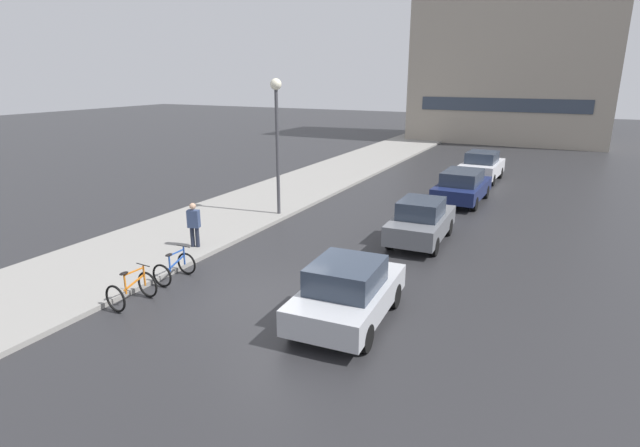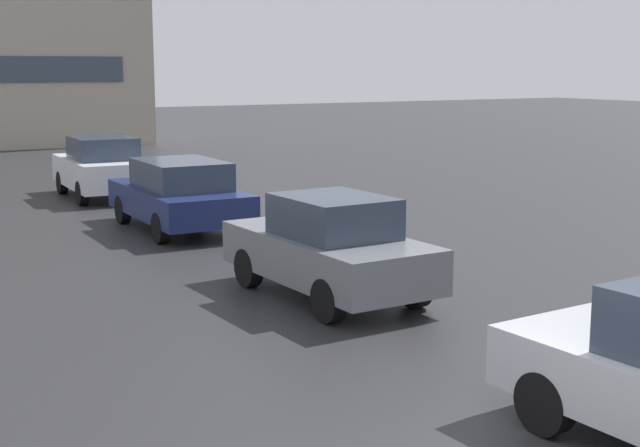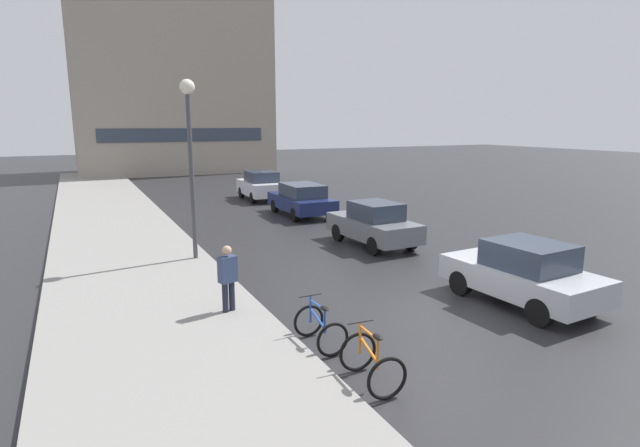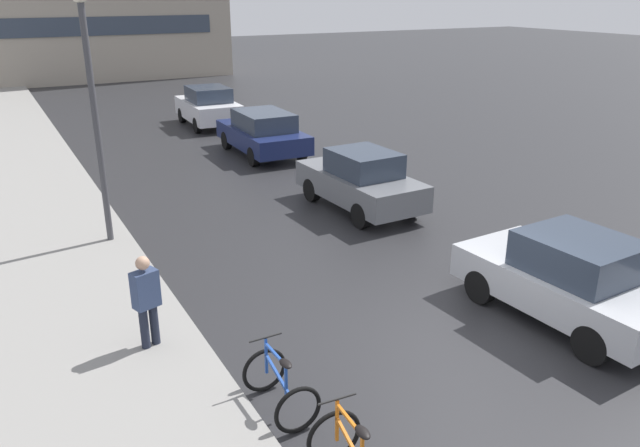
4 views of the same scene
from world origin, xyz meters
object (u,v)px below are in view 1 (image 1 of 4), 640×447
car_silver (348,292)px  streetlamp (277,121)px  car_navy (462,186)px  bicycle_nearest (132,290)px  car_white (482,166)px  car_grey (421,221)px  pedestrian (194,224)px  bicycle_second (175,268)px

car_silver → streetlamp: (-6.44, 7.40, 3.24)m
car_navy → streetlamp: streetlamp is taller
bicycle_nearest → car_silver: size_ratio=0.29×
car_white → car_grey: bearing=-90.4°
car_white → car_navy: bearing=-89.6°
pedestrian → streetlamp: bearing=86.0°
car_navy → car_silver: bearing=-90.2°
car_silver → car_navy: (0.05, 13.44, 0.01)m
car_silver → streetlamp: streetlamp is taller
bicycle_second → pedestrian: pedestrian is taller
pedestrian → car_white: bearing=67.9°
car_white → bicycle_second: bearing=-106.4°
car_grey → car_navy: bearing=89.0°
car_navy → car_white: size_ratio=1.10×
bicycle_second → pedestrian: (-1.20, 2.34, 0.57)m
bicycle_nearest → bicycle_second: (-0.12, 1.74, -0.02)m
bicycle_second → car_silver: size_ratio=0.28×
bicycle_nearest → car_grey: car_grey is taller
car_navy → bicycle_second: bearing=-112.8°
car_silver → pedestrian: pedestrian is taller
streetlamp → pedestrian: bearing=-94.0°
bicycle_nearest → car_white: 21.51m
bicycle_nearest → car_white: car_white is taller
car_silver → pedestrian: bearing=160.6°
car_navy → bicycle_nearest: bearing=-110.0°
pedestrian → streetlamp: streetlamp is taller
bicycle_second → pedestrian: 2.69m
bicycle_nearest → streetlamp: bearing=96.1°
car_white → streetlamp: (-6.45, -11.72, 3.19)m
car_silver → pedestrian: (-6.79, 2.39, 0.17)m
bicycle_nearest → car_grey: 10.04m
bicycle_nearest → pedestrian: 4.33m
bicycle_nearest → car_navy: 16.11m
bicycle_nearest → car_navy: (5.51, 15.13, 0.38)m
car_grey → car_navy: (0.12, 6.68, -0.00)m
car_grey → car_white: bearing=89.6°
bicycle_nearest → pedestrian: size_ratio=0.67×
car_silver → bicycle_nearest: bearing=-162.8°
bicycle_nearest → car_silver: (5.46, 1.69, 0.38)m
car_white → streetlamp: 13.75m
pedestrian → streetlamp: size_ratio=0.30×
car_navy → pedestrian: bearing=-121.7°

